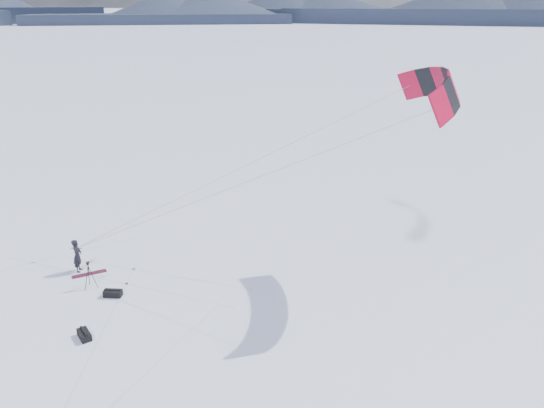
% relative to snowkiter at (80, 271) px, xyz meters
% --- Properties ---
extents(ground, '(1800.00, 1800.00, 0.00)m').
position_rel_snowkiter_xyz_m(ground, '(0.92, -1.70, 0.00)').
color(ground, white).
extents(horizon_hills, '(704.00, 705.94, 10.17)m').
position_rel_snowkiter_xyz_m(horizon_hills, '(0.92, -1.70, 4.44)').
color(horizon_hills, black).
rests_on(horizon_hills, ground).
extents(snow_tracks, '(13.93, 10.25, 0.01)m').
position_rel_snowkiter_xyz_m(snow_tracks, '(-0.52, -2.02, 0.00)').
color(snow_tracks, silver).
rests_on(snow_tracks, ground).
extents(snowkiter, '(0.55, 0.69, 1.64)m').
position_rel_snowkiter_xyz_m(snowkiter, '(0.00, 0.00, 0.00)').
color(snowkiter, black).
rests_on(snowkiter, ground).
extents(snowboard, '(1.39, 1.25, 0.04)m').
position_rel_snowkiter_xyz_m(snowboard, '(0.63, -0.19, 0.02)').
color(snowboard, maroon).
rests_on(snowboard, ground).
extents(tripod, '(0.57, 0.59, 1.29)m').
position_rel_snowkiter_xyz_m(tripod, '(1.38, -1.29, 0.83)').
color(tripod, black).
rests_on(tripod, ground).
extents(gear_bag_a, '(0.83, 0.48, 0.35)m').
position_rel_snowkiter_xyz_m(gear_bag_a, '(2.74, -1.75, 0.15)').
color(gear_bag_a, black).
rests_on(gear_bag_a, ground).
extents(gear_bag_b, '(0.82, 0.79, 0.35)m').
position_rel_snowkiter_xyz_m(gear_bag_b, '(3.22, -4.80, 0.15)').
color(gear_bag_b, black).
rests_on(gear_bag_b, ground).
extents(power_kite, '(16.88, 6.08, 8.37)m').
position_rel_snowkiter_xyz_m(power_kite, '(15.62, 3.16, 8.67)').
color(power_kite, '#B10928').
rests_on(power_kite, ground).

